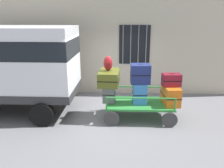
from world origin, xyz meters
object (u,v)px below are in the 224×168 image
object	(u,v)px
van	(4,61)
luggage_cart	(139,106)
suitcase_left_middle	(109,78)
suitcase_midleft_middle	(140,74)
suitcase_left_bottom	(109,93)
suitcase_midleft_bottom	(140,93)
backpack	(108,63)
suitcase_center_bottom	(170,95)
suitcase_center_middle	(171,80)

from	to	relation	value
van	luggage_cart	world-z (taller)	van
suitcase_left_middle	suitcase_midleft_middle	size ratio (longest dim) A/B	1.65
suitcase_left_bottom	suitcase_midleft_bottom	size ratio (longest dim) A/B	0.89
suitcase_left_bottom	van	bearing A→B (deg)	174.69
backpack	luggage_cart	bearing A→B (deg)	-2.05
luggage_cart	suitcase_center_bottom	world-z (taller)	suitcase_center_bottom
suitcase_left_bottom	backpack	distance (m)	0.94
suitcase_midleft_bottom	suitcase_center_bottom	xyz separation A→B (m)	(0.94, -0.01, -0.04)
suitcase_center_bottom	backpack	xyz separation A→B (m)	(-1.91, 0.05, 0.95)
van	luggage_cart	bearing A→B (deg)	-4.42
suitcase_left_middle	backpack	world-z (taller)	backpack
luggage_cart	suitcase_center_bottom	xyz separation A→B (m)	(0.94, -0.01, 0.38)
backpack	suitcase_center_bottom	bearing A→B (deg)	-1.40
suitcase_midleft_middle	suitcase_center_bottom	world-z (taller)	suitcase_midleft_middle
luggage_cart	suitcase_left_bottom	world-z (taller)	suitcase_left_bottom
suitcase_center_bottom	backpack	size ratio (longest dim) A/B	1.97
luggage_cart	suitcase_center_middle	size ratio (longest dim) A/B	3.68
suitcase_left_middle	suitcase_left_bottom	bearing A→B (deg)	-90.00
suitcase_midleft_bottom	backpack	distance (m)	1.33
luggage_cart	suitcase_midleft_middle	bearing A→B (deg)	90.00
suitcase_center_middle	suitcase_left_middle	bearing A→B (deg)	179.88
luggage_cart	suitcase_left_bottom	distance (m)	1.01
luggage_cart	suitcase_center_bottom	size ratio (longest dim) A/B	2.45
suitcase_midleft_middle	suitcase_left_middle	bearing A→B (deg)	178.60
suitcase_left_middle	luggage_cart	bearing A→B (deg)	-2.25
suitcase_left_bottom	suitcase_midleft_bottom	xyz separation A→B (m)	(0.94, -0.02, 0.03)
van	backpack	world-z (taller)	van
suitcase_left_bottom	backpack	size ratio (longest dim) A/B	1.31
suitcase_midleft_bottom	suitcase_center_bottom	bearing A→B (deg)	-0.79
suitcase_left_bottom	suitcase_midleft_middle	distance (m)	1.14
suitcase_left_middle	backpack	xyz separation A→B (m)	(-0.03, -0.00, 0.44)
van	suitcase_midleft_middle	bearing A→B (deg)	-4.23
suitcase_left_middle	suitcase_center_middle	bearing A→B (deg)	-0.12
suitcase_midleft_bottom	suitcase_left_bottom	bearing A→B (deg)	178.83
van	suitcase_left_bottom	world-z (taller)	van
suitcase_midleft_bottom	suitcase_center_middle	xyz separation A→B (m)	(0.94, 0.03, 0.43)
suitcase_left_bottom	suitcase_center_middle	size ratio (longest dim) A/B	1.00
suitcase_center_middle	backpack	bearing A→B (deg)	179.95
suitcase_center_bottom	suitcase_center_middle	bearing A→B (deg)	90.00
suitcase_center_bottom	suitcase_midleft_bottom	bearing A→B (deg)	179.21
suitcase_center_bottom	backpack	distance (m)	2.13
van	luggage_cart	distance (m)	4.49
van	suitcase_midleft_middle	distance (m)	4.30
suitcase_left_bottom	suitcase_midleft_bottom	world-z (taller)	suitcase_midleft_bottom
suitcase_midleft_bottom	suitcase_midleft_middle	world-z (taller)	suitcase_midleft_middle
luggage_cart	suitcase_center_middle	distance (m)	1.26
suitcase_center_bottom	suitcase_center_middle	world-z (taller)	suitcase_center_middle
van	suitcase_left_bottom	xyz separation A→B (m)	(3.35, -0.31, -0.92)
suitcase_left_middle	suitcase_midleft_middle	distance (m)	0.95
suitcase_left_bottom	suitcase_left_middle	world-z (taller)	suitcase_left_middle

